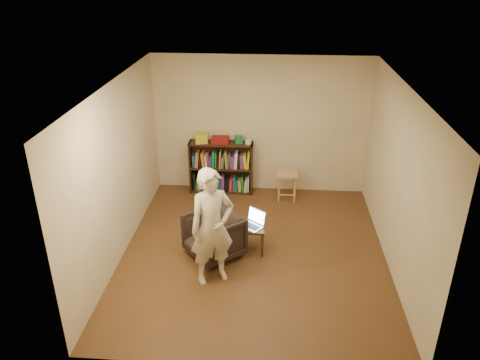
# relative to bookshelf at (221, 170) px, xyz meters

# --- Properties ---
(floor) EXTENTS (4.50, 4.50, 0.00)m
(floor) POSITION_rel_bookshelf_xyz_m (0.74, -2.09, -0.44)
(floor) COLOR #4D3318
(floor) RESTS_ON ground
(ceiling) EXTENTS (4.50, 4.50, 0.00)m
(ceiling) POSITION_rel_bookshelf_xyz_m (0.74, -2.09, 2.16)
(ceiling) COLOR silver
(ceiling) RESTS_ON wall_back
(wall_back) EXTENTS (4.00, 0.00, 4.00)m
(wall_back) POSITION_rel_bookshelf_xyz_m (0.74, 0.16, 0.86)
(wall_back) COLOR beige
(wall_back) RESTS_ON floor
(wall_left) EXTENTS (0.00, 4.50, 4.50)m
(wall_left) POSITION_rel_bookshelf_xyz_m (-1.26, -2.09, 0.86)
(wall_left) COLOR beige
(wall_left) RESTS_ON floor
(wall_right) EXTENTS (0.00, 4.50, 4.50)m
(wall_right) POSITION_rel_bookshelf_xyz_m (2.74, -2.09, 0.86)
(wall_right) COLOR beige
(wall_right) RESTS_ON floor
(bookshelf) EXTENTS (1.20, 0.30, 1.00)m
(bookshelf) POSITION_rel_bookshelf_xyz_m (0.00, 0.00, 0.00)
(bookshelf) COLOR black
(bookshelf) RESTS_ON floor
(box_yellow) EXTENTS (0.25, 0.21, 0.18)m
(box_yellow) POSITION_rel_bookshelf_xyz_m (-0.36, -0.04, 0.65)
(box_yellow) COLOR gold
(box_yellow) RESTS_ON bookshelf
(red_cloth) EXTENTS (0.33, 0.25, 0.11)m
(red_cloth) POSITION_rel_bookshelf_xyz_m (-0.01, -0.01, 0.61)
(red_cloth) COLOR maroon
(red_cloth) RESTS_ON bookshelf
(box_green) EXTENTS (0.16, 0.16, 0.13)m
(box_green) POSITION_rel_bookshelf_xyz_m (0.34, 0.00, 0.63)
(box_green) COLOR #1C6B30
(box_green) RESTS_ON bookshelf
(box_white) EXTENTS (0.11, 0.11, 0.08)m
(box_white) POSITION_rel_bookshelf_xyz_m (0.52, -0.02, 0.60)
(box_white) COLOR silver
(box_white) RESTS_ON bookshelf
(stool) EXTENTS (0.37, 0.37, 0.54)m
(stool) POSITION_rel_bookshelf_xyz_m (1.26, -0.25, -0.00)
(stool) COLOR tan
(stool) RESTS_ON floor
(armchair) EXTENTS (1.04, 1.04, 0.68)m
(armchair) POSITION_rel_bookshelf_xyz_m (0.13, -2.20, -0.10)
(armchair) COLOR black
(armchair) RESTS_ON floor
(side_table) EXTENTS (0.42, 0.42, 0.43)m
(side_table) POSITION_rel_bookshelf_xyz_m (0.68, -2.01, -0.08)
(side_table) COLOR #321D10
(side_table) RESTS_ON floor
(laptop) EXTENTS (0.44, 0.43, 0.25)m
(laptop) POSITION_rel_bookshelf_xyz_m (0.72, -1.99, 0.05)
(laptop) COLOR silver
(laptop) RESTS_ON side_table
(person) EXTENTS (0.73, 0.64, 1.69)m
(person) POSITION_rel_bookshelf_xyz_m (0.20, -2.78, 0.41)
(person) COLOR beige
(person) RESTS_ON floor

